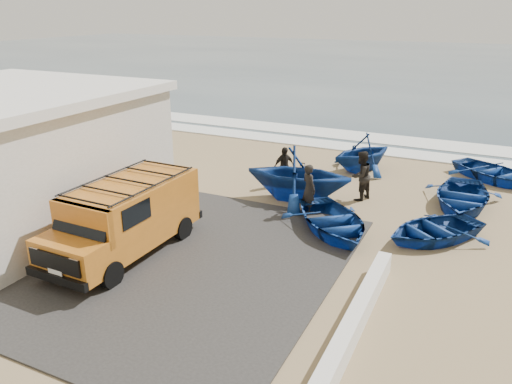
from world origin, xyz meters
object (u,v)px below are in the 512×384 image
(boat_near_right, at_px, (433,229))
(fisherman_back, at_px, (284,166))
(fisherman_front, at_px, (309,189))
(van, at_px, (126,215))
(boat_far_right, at_px, (494,172))
(boat_mid_left, at_px, (298,174))
(boat_mid_right, at_px, (462,197))
(boat_far_left, at_px, (362,152))
(fisherman_middle, at_px, (361,176))
(boat_near_left, at_px, (332,221))
(parapet, at_px, (355,320))

(boat_near_right, xyz_separation_m, fisherman_back, (-6.09, 2.67, 0.45))
(boat_near_right, xyz_separation_m, fisherman_front, (-4.21, 0.37, 0.54))
(van, height_order, boat_far_right, van)
(boat_mid_left, height_order, boat_mid_right, boat_mid_left)
(van, height_order, boat_mid_right, van)
(fisherman_front, height_order, fisherman_back, fisherman_front)
(boat_far_right, bearing_deg, boat_mid_left, 167.88)
(boat_far_right, height_order, fisherman_back, fisherman_back)
(boat_far_left, relative_size, fisherman_back, 1.99)
(boat_far_left, xyz_separation_m, fisherman_middle, (0.83, -3.51, 0.10))
(boat_far_left, bearing_deg, boat_mid_left, -74.28)
(boat_near_left, xyz_separation_m, boat_far_left, (-0.79, 6.75, 0.44))
(fisherman_front, relative_size, fisherman_middle, 0.95)
(boat_mid_left, height_order, boat_far_right, boat_mid_left)
(boat_near_left, distance_m, fisherman_back, 4.69)
(fisherman_front, relative_size, fisherman_back, 1.11)
(fisherman_front, xyz_separation_m, fisherman_back, (-1.88, 2.30, -0.09))
(boat_far_left, bearing_deg, parapet, -45.40)
(boat_near_right, bearing_deg, fisherman_back, -163.65)
(parapet, height_order, fisherman_back, fisherman_back)
(parapet, relative_size, fisherman_back, 3.78)
(boat_far_right, bearing_deg, fisherman_middle, 172.87)
(parapet, xyz_separation_m, boat_mid_right, (1.50, 8.83, 0.13))
(boat_far_right, relative_size, fisherman_back, 2.26)
(fisherman_front, bearing_deg, parapet, 157.26)
(van, distance_m, boat_mid_left, 6.76)
(boat_mid_right, height_order, fisherman_front, fisherman_front)
(parapet, height_order, boat_far_right, boat_far_right)
(boat_mid_right, distance_m, boat_far_left, 5.11)
(boat_near_left, height_order, boat_mid_left, boat_mid_left)
(boat_far_right, bearing_deg, van, 178.37)
(boat_mid_right, height_order, fisherman_middle, fisherman_middle)
(boat_near_left, bearing_deg, fisherman_middle, 50.17)
(boat_near_right, xyz_separation_m, boat_far_right, (1.50, 6.94, 0.02))
(boat_far_left, relative_size, boat_far_right, 0.88)
(fisherman_back, bearing_deg, boat_near_right, -78.25)
(boat_mid_right, relative_size, fisherman_back, 2.43)
(parapet, relative_size, boat_near_left, 1.60)
(van, distance_m, boat_mid_right, 11.64)
(boat_near_left, xyz_separation_m, fisherman_front, (-1.24, 1.18, 0.50))
(parapet, height_order, van, van)
(boat_near_left, height_order, boat_near_right, boat_near_left)
(fisherman_back, bearing_deg, boat_mid_right, -49.59)
(boat_near_right, bearing_deg, parapet, -59.58)
(parapet, relative_size, boat_far_right, 1.67)
(fisherman_front, bearing_deg, boat_mid_left, -14.23)
(boat_near_left, relative_size, fisherman_front, 2.12)
(van, relative_size, fisherman_back, 3.21)
(parapet, distance_m, fisherman_middle, 8.28)
(van, relative_size, boat_near_right, 1.52)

